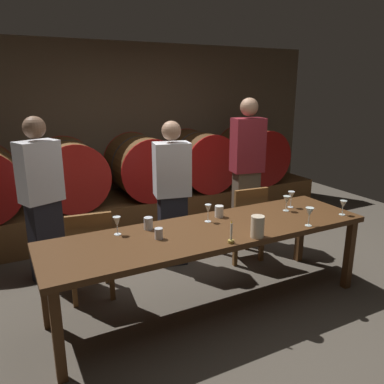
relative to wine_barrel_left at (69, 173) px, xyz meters
The scene contains 24 objects.
ground_plane 2.45m from the wine_barrel_left, 65.60° to the right, with size 8.13×8.13×0.00m, color #4C443A.
back_wall 1.16m from the wine_barrel_left, 30.15° to the left, with size 6.25×0.24×2.54m, color brown.
barrel_shelf 1.15m from the wine_barrel_left, ahead, with size 5.63×0.90×0.46m, color brown.
wine_barrel_left is the anchor object (origin of this frame).
wine_barrel_center 0.97m from the wine_barrel_left, ahead, with size 0.85×0.91×0.85m.
wine_barrel_right 1.88m from the wine_barrel_left, ahead, with size 0.85×0.91×0.85m.
wine_barrel_far_right 2.84m from the wine_barrel_left, ahead, with size 0.85×0.91×0.85m.
dining_table 2.40m from the wine_barrel_left, 70.75° to the right, with size 2.91×0.81×0.76m.
chair_left 1.68m from the wine_barrel_left, 94.98° to the right, with size 0.44×0.44×0.88m.
chair_right 2.31m from the wine_barrel_left, 44.88° to the right, with size 0.43×0.43×0.88m.
guest_left 1.15m from the wine_barrel_left, 113.17° to the right, with size 0.44×0.36×1.69m.
guest_center 1.56m from the wine_barrel_left, 56.88° to the right, with size 0.42×0.31×1.61m.
guest_right 2.26m from the wine_barrel_left, 30.24° to the right, with size 0.42×0.30×1.82m.
candle_center 2.71m from the wine_barrel_left, 73.48° to the right, with size 0.05×0.05×0.19m.
pitcher 2.79m from the wine_barrel_left, 68.32° to the right, with size 0.11×0.11×0.18m.
wine_glass_far_left 2.01m from the wine_barrel_left, 89.37° to the right, with size 0.06×0.06×0.16m.
wine_glass_left 2.25m from the wine_barrel_left, 67.81° to the right, with size 0.06×0.06×0.17m.
wine_glass_center_left 3.04m from the wine_barrel_left, 58.40° to the right, with size 0.08×0.08×0.17m.
wine_glass_center_right 2.76m from the wine_barrel_left, 52.03° to the right, with size 0.07×0.07×0.15m.
wine_glass_right 2.78m from the wine_barrel_left, 49.32° to the right, with size 0.07×0.07×0.17m.
wine_glass_far_right 3.28m from the wine_barrel_left, 50.22° to the right, with size 0.07×0.07×0.14m.
cup_left 2.27m from the wine_barrel_left, 82.55° to the right, with size 0.07×0.07×0.09m, color silver.
cup_center 2.04m from the wine_barrel_left, 81.61° to the right, with size 0.08×0.08×0.11m, color silver.
cup_right 2.26m from the wine_barrel_left, 63.45° to the right, with size 0.08×0.08×0.11m, color white.
Camera 1 is at (-1.75, -2.86, 1.97)m, focal length 35.78 mm.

